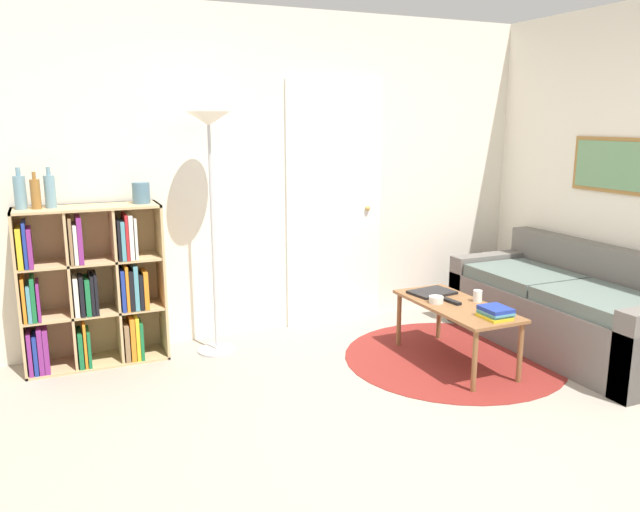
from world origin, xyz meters
The scene contains 17 objects.
ground_plane centered at (0.00, 0.00, 0.00)m, with size 14.00×14.00×0.00m, color gray.
wall_back centered at (0.02, 2.39, 1.29)m, with size 7.39×0.11×2.60m.
wall_right centered at (2.22, 1.18, 1.30)m, with size 0.08×5.37×2.60m.
rug centered at (0.85, 1.19, 0.00)m, with size 1.62×1.62×0.01m.
bookshelf centered at (-1.60, 2.18, 0.56)m, with size 0.98×0.34×1.15m.
floor_lamp centered at (-0.73, 2.04, 1.50)m, with size 0.32×0.32×1.80m.
couch centered at (1.82, 1.02, 0.29)m, with size 0.83×1.89×0.79m.
coffee_table centered at (0.80, 1.12, 0.40)m, with size 0.45×1.03×0.45m.
laptop centered at (0.80, 1.42, 0.46)m, with size 0.35×0.28×0.02m.
bowl centered at (0.68, 1.20, 0.47)m, with size 0.10×0.10×0.05m.
book_stack_on_table centered at (0.84, 0.74, 0.48)m, with size 0.18×0.21×0.08m.
cup centered at (0.98, 1.10, 0.49)m, with size 0.06×0.06×0.09m.
remote centered at (0.79, 1.16, 0.46)m, with size 0.06×0.17×0.02m.
bottle_left centered at (-1.99, 2.19, 1.27)m, with size 0.08×0.08×0.28m.
bottle_middle centered at (-1.90, 2.17, 1.26)m, with size 0.06×0.06×0.25m.
bottle_right centered at (-1.81, 2.18, 1.27)m, with size 0.07×0.07×0.28m.
vase_on_shelf centered at (-1.21, 2.18, 1.23)m, with size 0.12×0.12×0.15m.
Camera 1 is at (-1.84, -2.42, 1.74)m, focal length 35.00 mm.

